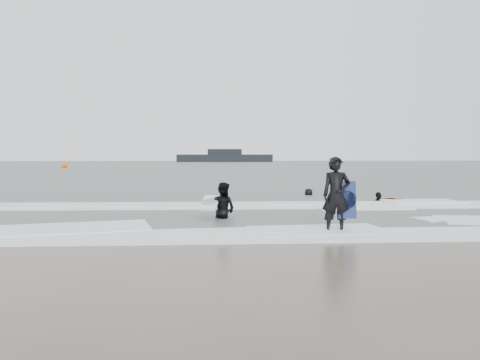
{
  "coord_description": "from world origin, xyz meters",
  "views": [
    {
      "loc": [
        -0.7,
        -11.84,
        1.98
      ],
      "look_at": [
        0.0,
        5.0,
        1.1
      ],
      "focal_mm": 35.0,
      "sensor_mm": 36.0,
      "label": 1
    }
  ],
  "objects_px": {
    "surfer_right_near": "(379,202)",
    "vessel_horizon": "(225,157)",
    "surfer_wading": "(223,220)",
    "surfer_centre": "(336,233)",
    "surfer_right_far": "(309,196)",
    "buoy": "(64,166)"
  },
  "relations": [
    {
      "from": "surfer_right_far",
      "to": "buoy",
      "type": "bearing_deg",
      "value": -114.48
    },
    {
      "from": "surfer_wading",
      "to": "buoy",
      "type": "relative_size",
      "value": 1.04
    },
    {
      "from": "surfer_wading",
      "to": "surfer_right_near",
      "type": "distance_m",
      "value": 8.51
    },
    {
      "from": "surfer_right_near",
      "to": "vessel_horizon",
      "type": "distance_m",
      "value": 122.37
    },
    {
      "from": "surfer_wading",
      "to": "surfer_right_far",
      "type": "bearing_deg",
      "value": -81.94
    },
    {
      "from": "surfer_centre",
      "to": "surfer_right_near",
      "type": "relative_size",
      "value": 1.25
    },
    {
      "from": "surfer_wading",
      "to": "buoy",
      "type": "distance_m",
      "value": 64.89
    },
    {
      "from": "surfer_centre",
      "to": "vessel_horizon",
      "type": "distance_m",
      "value": 130.14
    },
    {
      "from": "surfer_right_far",
      "to": "buoy",
      "type": "relative_size",
      "value": 0.92
    },
    {
      "from": "surfer_centre",
      "to": "buoy",
      "type": "xyz_separation_m",
      "value": [
        -27.5,
        62.68,
        0.42
      ]
    },
    {
      "from": "surfer_right_near",
      "to": "buoy",
      "type": "xyz_separation_m",
      "value": [
        -31.32,
        54.79,
        0.42
      ]
    },
    {
      "from": "surfer_wading",
      "to": "vessel_horizon",
      "type": "bearing_deg",
      "value": -55.16
    },
    {
      "from": "surfer_centre",
      "to": "surfer_right_far",
      "type": "distance_m",
      "value": 10.94
    },
    {
      "from": "surfer_right_near",
      "to": "surfer_centre",
      "type": "bearing_deg",
      "value": 41.78
    },
    {
      "from": "surfer_centre",
      "to": "surfer_wading",
      "type": "height_order",
      "value": "surfer_centre"
    },
    {
      "from": "surfer_wading",
      "to": "surfer_right_near",
      "type": "bearing_deg",
      "value": -106.56
    },
    {
      "from": "surfer_right_near",
      "to": "surfer_right_far",
      "type": "relative_size",
      "value": 1.04
    },
    {
      "from": "surfer_right_near",
      "to": "buoy",
      "type": "distance_m",
      "value": 63.11
    },
    {
      "from": "surfer_centre",
      "to": "vessel_horizon",
      "type": "relative_size",
      "value": 0.07
    },
    {
      "from": "surfer_right_near",
      "to": "buoy",
      "type": "relative_size",
      "value": 0.96
    },
    {
      "from": "surfer_wading",
      "to": "vessel_horizon",
      "type": "distance_m",
      "value": 127.49
    },
    {
      "from": "surfer_right_near",
      "to": "vessel_horizon",
      "type": "height_order",
      "value": "vessel_horizon"
    }
  ]
}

